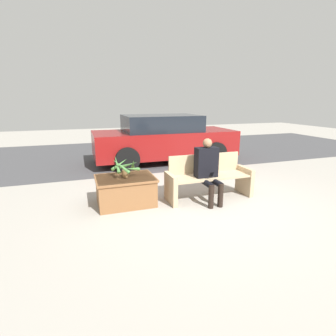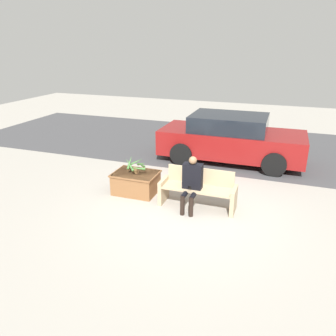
# 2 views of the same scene
# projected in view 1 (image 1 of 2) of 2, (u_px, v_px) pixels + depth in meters

# --- Properties ---
(ground_plane) EXTENTS (30.00, 30.00, 0.00)m
(ground_plane) POSITION_uv_depth(u_px,v_px,m) (210.00, 204.00, 5.07)
(ground_plane) COLOR #9E998E
(road_surface) EXTENTS (20.00, 6.00, 0.01)m
(road_surface) POSITION_uv_depth(u_px,v_px,m) (143.00, 152.00, 10.08)
(road_surface) COLOR #424244
(road_surface) RESTS_ON ground_plane
(bench) EXTENTS (1.76, 0.55, 0.87)m
(bench) POSITION_uv_depth(u_px,v_px,m) (208.00, 178.00, 5.33)
(bench) COLOR tan
(bench) RESTS_ON ground_plane
(person_seated) EXTENTS (0.44, 0.60, 1.24)m
(person_seated) POSITION_uv_depth(u_px,v_px,m) (208.00, 167.00, 5.07)
(person_seated) COLOR black
(person_seated) RESTS_ON ground_plane
(planter_box) EXTENTS (1.10, 0.83, 0.54)m
(planter_box) POSITION_uv_depth(u_px,v_px,m) (126.00, 190.00, 5.01)
(planter_box) COLOR brown
(planter_box) RESTS_ON ground_plane
(potted_plant) EXTENTS (0.55, 0.58, 0.42)m
(potted_plant) POSITION_uv_depth(u_px,v_px,m) (125.00, 166.00, 4.90)
(potted_plant) COLOR brown
(potted_plant) RESTS_ON planter_box
(parked_car) EXTENTS (4.47, 1.98, 1.50)m
(parked_car) POSITION_uv_depth(u_px,v_px,m) (164.00, 139.00, 8.43)
(parked_car) COLOR maroon
(parked_car) RESTS_ON ground_plane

